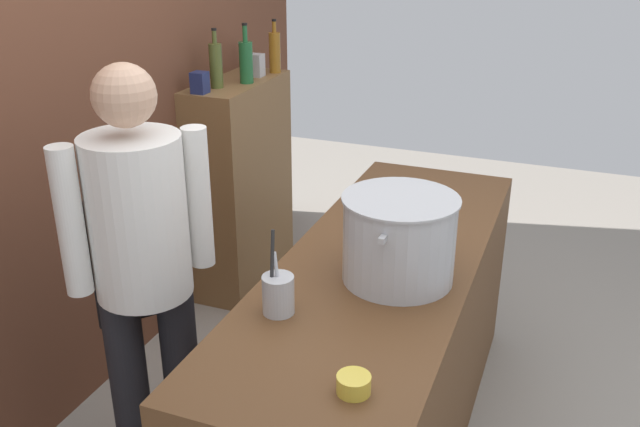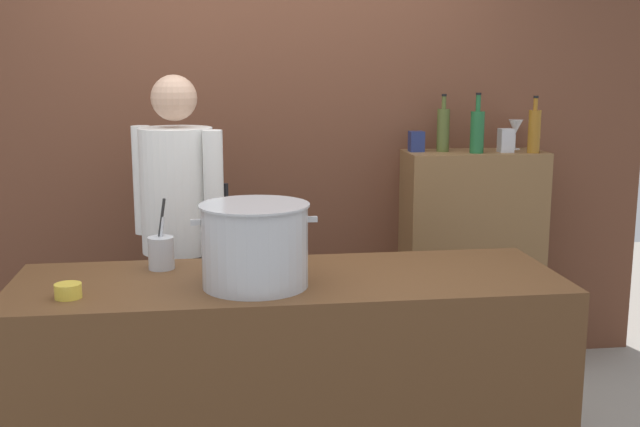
% 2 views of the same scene
% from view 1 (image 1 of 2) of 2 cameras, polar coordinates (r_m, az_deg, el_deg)
% --- Properties ---
extents(brick_back_panel, '(4.40, 0.10, 3.00)m').
position_cam_1_polar(brick_back_panel, '(3.09, -20.68, 10.91)').
color(brick_back_panel, brown).
rests_on(brick_back_panel, ground_plane).
extents(prep_counter, '(2.10, 0.70, 0.90)m').
position_cam_1_polar(prep_counter, '(2.86, 4.75, -11.70)').
color(prep_counter, brown).
rests_on(prep_counter, ground_plane).
extents(bar_cabinet, '(0.76, 0.32, 1.24)m').
position_cam_1_polar(bar_cabinet, '(4.12, -6.47, 2.29)').
color(bar_cabinet, brown).
rests_on(bar_cabinet, ground_plane).
extents(chef, '(0.45, 0.43, 1.66)m').
position_cam_1_polar(chef, '(2.54, -14.34, -3.69)').
color(chef, black).
rests_on(chef, ground_plane).
extents(stockpot_large, '(0.46, 0.41, 0.31)m').
position_cam_1_polar(stockpot_large, '(2.42, 6.49, -2.08)').
color(stockpot_large, '#B7BABF').
rests_on(stockpot_large, prep_counter).
extents(utensil_crock, '(0.10, 0.10, 0.28)m').
position_cam_1_polar(utensil_crock, '(2.25, -3.45, -6.57)').
color(utensil_crock, '#B7BABF').
rests_on(utensil_crock, prep_counter).
extents(butter_jar, '(0.09, 0.09, 0.05)m').
position_cam_1_polar(butter_jar, '(1.93, 2.77, -13.78)').
color(butter_jar, yellow).
rests_on(butter_jar, prep_counter).
extents(wine_bottle_green, '(0.07, 0.07, 0.32)m').
position_cam_1_polar(wine_bottle_green, '(3.87, -6.07, 12.31)').
color(wine_bottle_green, '#1E592D').
rests_on(wine_bottle_green, bar_cabinet).
extents(wine_bottle_olive, '(0.07, 0.07, 0.31)m').
position_cam_1_polar(wine_bottle_olive, '(3.78, -8.52, 11.96)').
color(wine_bottle_olive, '#475123').
rests_on(wine_bottle_olive, bar_cabinet).
extents(wine_bottle_amber, '(0.07, 0.07, 0.30)m').
position_cam_1_polar(wine_bottle_amber, '(4.13, -3.73, 13.08)').
color(wine_bottle_amber, '#8C5919').
rests_on(wine_bottle_amber, bar_cabinet).
extents(wine_glass_wide, '(0.08, 0.08, 0.17)m').
position_cam_1_polar(wine_glass_wide, '(4.17, -6.16, 13.09)').
color(wine_glass_wide, silver).
rests_on(wine_glass_wide, bar_cabinet).
extents(spice_tin_navy, '(0.08, 0.08, 0.11)m').
position_cam_1_polar(spice_tin_navy, '(3.68, -9.81, 10.51)').
color(spice_tin_navy, navy).
rests_on(spice_tin_navy, bar_cabinet).
extents(spice_tin_silver, '(0.07, 0.07, 0.13)m').
position_cam_1_polar(spice_tin_silver, '(4.04, -5.20, 11.99)').
color(spice_tin_silver, '#B2B2B7').
rests_on(spice_tin_silver, bar_cabinet).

